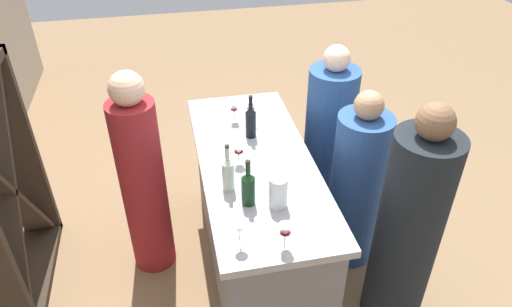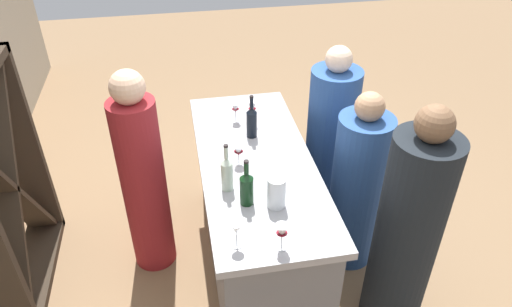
% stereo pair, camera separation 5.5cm
% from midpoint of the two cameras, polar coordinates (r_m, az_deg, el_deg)
% --- Properties ---
extents(ground_plane, '(12.00, 12.00, 0.00)m').
position_cam_midpoint_polar(ground_plane, '(3.74, -0.43, -12.77)').
color(ground_plane, '#846647').
extents(bar_counter, '(1.81, 0.74, 0.96)m').
position_cam_midpoint_polar(bar_counter, '(3.40, -0.47, -7.28)').
color(bar_counter, slate).
rests_on(bar_counter, ground).
extents(wine_rack, '(1.07, 0.28, 1.60)m').
position_cam_midpoint_polar(wine_rack, '(3.50, -28.79, -4.33)').
color(wine_rack, '#33281E').
rests_on(wine_rack, ground).
extents(wine_bottle_leftmost_dark_green, '(0.08, 0.08, 0.30)m').
position_cam_midpoint_polar(wine_bottle_leftmost_dark_green, '(2.69, -1.53, -4.13)').
color(wine_bottle_leftmost_dark_green, black).
rests_on(wine_bottle_leftmost_dark_green, bar_counter).
extents(wine_bottle_second_left_clear_pale, '(0.07, 0.07, 0.32)m').
position_cam_midpoint_polar(wine_bottle_second_left_clear_pale, '(2.79, -3.95, -2.37)').
color(wine_bottle_second_left_clear_pale, '#B7C6B2').
rests_on(wine_bottle_second_left_clear_pale, bar_counter).
extents(wine_bottle_center_near_black, '(0.07, 0.07, 0.32)m').
position_cam_midpoint_polar(wine_bottle_center_near_black, '(3.27, -1.12, 3.90)').
color(wine_bottle_center_near_black, black).
rests_on(wine_bottle_center_near_black, bar_counter).
extents(wine_glass_near_left, '(0.07, 0.07, 0.18)m').
position_cam_midpoint_polar(wine_glass_near_left, '(3.43, -1.10, 5.48)').
color(wine_glass_near_left, white).
rests_on(wine_glass_near_left, bar_counter).
extents(wine_glass_near_center, '(0.07, 0.07, 0.16)m').
position_cam_midpoint_polar(wine_glass_near_center, '(2.44, 2.89, -9.45)').
color(wine_glass_near_center, white).
rests_on(wine_glass_near_center, bar_counter).
extents(wine_glass_near_right, '(0.07, 0.07, 0.15)m').
position_cam_midpoint_polar(wine_glass_near_right, '(3.46, -3.13, 5.36)').
color(wine_glass_near_right, white).
rests_on(wine_glass_near_right, bar_counter).
extents(wine_glass_far_left, '(0.07, 0.07, 0.14)m').
position_cam_midpoint_polar(wine_glass_far_left, '(3.02, -2.63, 0.20)').
color(wine_glass_far_left, white).
rests_on(wine_glass_far_left, bar_counter).
extents(wine_glass_far_center, '(0.07, 0.07, 0.15)m').
position_cam_midpoint_polar(wine_glass_far_center, '(2.44, -2.65, -9.23)').
color(wine_glass_far_center, white).
rests_on(wine_glass_far_center, bar_counter).
extents(water_pitcher, '(0.11, 0.11, 0.19)m').
position_cam_midpoint_polar(water_pitcher, '(2.69, 2.10, -4.64)').
color(water_pitcher, silver).
rests_on(water_pitcher, bar_counter).
extents(person_left_guest, '(0.50, 0.50, 1.62)m').
position_cam_midpoint_polar(person_left_guest, '(3.04, 17.33, -8.92)').
color(person_left_guest, black).
rests_on(person_left_guest, ground).
extents(person_center_guest, '(0.39, 0.39, 1.49)m').
position_cam_midpoint_polar(person_center_guest, '(3.82, 8.27, 1.43)').
color(person_center_guest, '#284C8C').
rests_on(person_center_guest, ground).
extents(person_right_guest, '(0.40, 0.40, 1.41)m').
position_cam_midpoint_polar(person_right_guest, '(3.45, 11.53, -4.07)').
color(person_right_guest, '#284C8C').
rests_on(person_right_guest, ground).
extents(person_server_behind, '(0.40, 0.40, 1.58)m').
position_cam_midpoint_polar(person_server_behind, '(3.35, -13.94, -3.46)').
color(person_server_behind, maroon).
rests_on(person_server_behind, ground).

